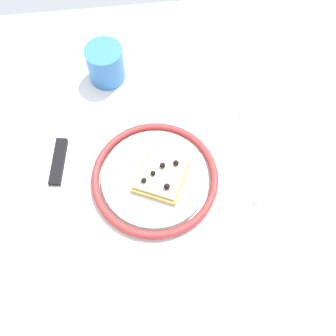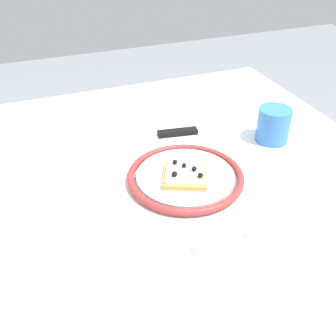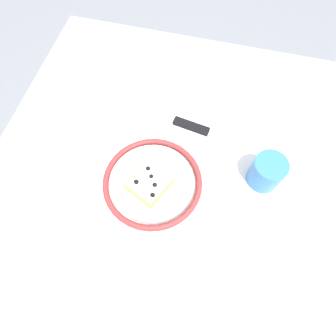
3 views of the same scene
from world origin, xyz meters
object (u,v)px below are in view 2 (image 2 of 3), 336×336
at_px(dining_table, 197,226).
at_px(knife, 163,134).
at_px(cup, 274,125).
at_px(fork, 249,235).
at_px(plate, 185,177).
at_px(pizza_slice_near, 185,174).

height_order(dining_table, knife, knife).
bearing_deg(cup, fork, 140.62).
height_order(plate, knife, plate).
bearing_deg(pizza_slice_near, dining_table, -122.92).
relative_size(plate, cup, 2.92).
relative_size(fork, cup, 2.67).
height_order(knife, cup, cup).
relative_size(pizza_slice_near, knife, 0.44).
bearing_deg(dining_table, plate, 36.23).
xyz_separation_m(dining_table, plate, (0.02, 0.02, 0.11)).
distance_m(dining_table, knife, 0.22).
distance_m(plate, cup, 0.25).
bearing_deg(dining_table, pizza_slice_near, 57.08).
relative_size(plate, fork, 1.10).
xyz_separation_m(knife, cup, (-0.10, -0.21, 0.03)).
xyz_separation_m(knife, fork, (-0.35, -0.01, -0.00)).
bearing_deg(knife, fork, -177.53).
bearing_deg(fork, pizza_slice_near, 13.73).
distance_m(dining_table, pizza_slice_near, 0.13).
relative_size(dining_table, pizza_slice_near, 9.35).
distance_m(dining_table, fork, 0.18).
relative_size(plate, knife, 0.92).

